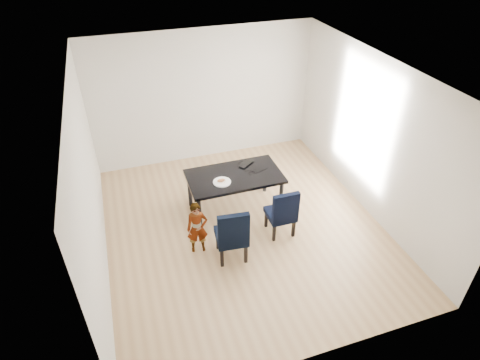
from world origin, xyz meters
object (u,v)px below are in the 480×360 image
object	(u,v)px
child	(197,228)
dining_table	(235,193)
laptop	(244,162)
chair_right	(281,210)
plate	(222,182)
chair_left	(231,232)

from	to	relation	value
child	dining_table	bearing A→B (deg)	49.63
child	laptop	size ratio (longest dim) A/B	2.73
chair_right	plate	xyz separation A→B (m)	(-0.79, 0.64, 0.31)
chair_right	child	bearing A→B (deg)	-179.73
chair_right	child	size ratio (longest dim) A/B	1.00
chair_left	plate	size ratio (longest dim) A/B	3.24
dining_table	chair_left	bearing A→B (deg)	-110.37
chair_right	chair_left	bearing A→B (deg)	-162.92
plate	child	bearing A→B (deg)	-132.70
plate	laptop	size ratio (longest dim) A/B	0.91
child	plate	bearing A→B (deg)	54.59
dining_table	plate	xyz separation A→B (m)	(-0.26, -0.14, 0.38)
dining_table	laptop	world-z (taller)	laptop
chair_left	plate	distance (m)	0.97
dining_table	laptop	xyz separation A→B (m)	(0.28, 0.31, 0.39)
dining_table	child	distance (m)	1.15
dining_table	chair_left	world-z (taller)	chair_left
chair_right	plate	bearing A→B (deg)	141.51
child	chair_left	bearing A→B (deg)	-24.41
child	laptop	bearing A→B (deg)	51.09
chair_left	dining_table	bearing A→B (deg)	75.60
chair_left	laptop	bearing A→B (deg)	69.74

